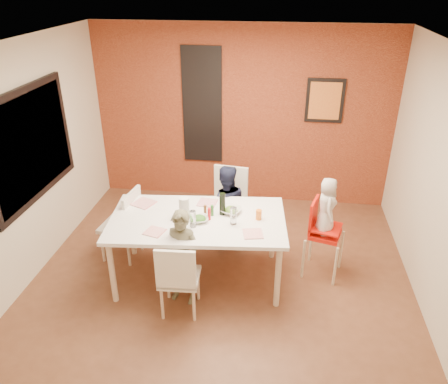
# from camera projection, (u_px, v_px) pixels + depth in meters

# --- Properties ---
(ground) EXTENTS (4.50, 4.50, 0.00)m
(ground) POSITION_uv_depth(u_px,v_px,m) (221.00, 281.00, 5.23)
(ground) COLOR brown
(ground) RESTS_ON ground
(ceiling) EXTENTS (4.50, 4.50, 0.02)m
(ceiling) POSITION_uv_depth(u_px,v_px,m) (219.00, 47.00, 4.00)
(ceiling) COLOR white
(ceiling) RESTS_ON wall_back
(wall_back) EXTENTS (4.50, 0.02, 2.70)m
(wall_back) POSITION_uv_depth(u_px,v_px,m) (242.00, 117.00, 6.60)
(wall_back) COLOR beige
(wall_back) RESTS_ON ground
(wall_front) EXTENTS (4.50, 0.02, 2.70)m
(wall_front) POSITION_uv_depth(u_px,v_px,m) (165.00, 337.00, 2.63)
(wall_front) COLOR beige
(wall_front) RESTS_ON ground
(wall_left) EXTENTS (0.02, 4.50, 2.70)m
(wall_left) POSITION_uv_depth(u_px,v_px,m) (22.00, 168.00, 4.90)
(wall_left) COLOR beige
(wall_left) RESTS_ON ground
(wall_right) EXTENTS (0.02, 4.50, 2.70)m
(wall_right) POSITION_uv_depth(u_px,v_px,m) (443.00, 193.00, 4.34)
(wall_right) COLOR beige
(wall_right) RESTS_ON ground
(brick_accent_wall) EXTENTS (4.50, 0.02, 2.70)m
(brick_accent_wall) POSITION_uv_depth(u_px,v_px,m) (242.00, 117.00, 6.59)
(brick_accent_wall) COLOR maroon
(brick_accent_wall) RESTS_ON ground
(picture_window_frame) EXTENTS (0.05, 1.70, 1.30)m
(picture_window_frame) POSITION_uv_depth(u_px,v_px,m) (30.00, 145.00, 4.98)
(picture_window_frame) COLOR black
(picture_window_frame) RESTS_ON wall_left
(picture_window_pane) EXTENTS (0.02, 1.55, 1.15)m
(picture_window_pane) POSITION_uv_depth(u_px,v_px,m) (32.00, 145.00, 4.98)
(picture_window_pane) COLOR black
(picture_window_pane) RESTS_ON wall_left
(glassblock_strip) EXTENTS (0.55, 0.03, 1.70)m
(glassblock_strip) POSITION_uv_depth(u_px,v_px,m) (202.00, 106.00, 6.58)
(glassblock_strip) COLOR silver
(glassblock_strip) RESTS_ON wall_back
(glassblock_surround) EXTENTS (0.60, 0.03, 1.76)m
(glassblock_surround) POSITION_uv_depth(u_px,v_px,m) (202.00, 106.00, 6.57)
(glassblock_surround) COLOR black
(glassblock_surround) RESTS_ON wall_back
(art_print_frame) EXTENTS (0.54, 0.03, 0.64)m
(art_print_frame) POSITION_uv_depth(u_px,v_px,m) (325.00, 101.00, 6.28)
(art_print_frame) COLOR black
(art_print_frame) RESTS_ON wall_back
(art_print_canvas) EXTENTS (0.44, 0.01, 0.54)m
(art_print_canvas) POSITION_uv_depth(u_px,v_px,m) (325.00, 101.00, 6.27)
(art_print_canvas) COLOR orange
(art_print_canvas) RESTS_ON wall_back
(dining_table) EXTENTS (2.07, 1.28, 0.82)m
(dining_table) POSITION_uv_depth(u_px,v_px,m) (198.00, 224.00, 4.97)
(dining_table) COLOR white
(dining_table) RESTS_ON ground
(chair_near) EXTENTS (0.44, 0.44, 0.89)m
(chair_near) POSITION_uv_depth(u_px,v_px,m) (178.00, 276.00, 4.52)
(chair_near) COLOR white
(chair_near) RESTS_ON ground
(chair_far) EXTENTS (0.51, 0.51, 1.00)m
(chair_far) POSITION_uv_depth(u_px,v_px,m) (229.00, 200.00, 5.89)
(chair_far) COLOR silver
(chair_far) RESTS_ON ground
(chair_left) EXTENTS (0.49, 0.49, 0.95)m
(chair_left) POSITION_uv_depth(u_px,v_px,m) (126.00, 221.00, 5.45)
(chair_left) COLOR silver
(chair_left) RESTS_ON ground
(high_chair) EXTENTS (0.50, 0.50, 0.97)m
(high_chair) POSITION_uv_depth(u_px,v_px,m) (322.00, 231.00, 5.15)
(high_chair) COLOR red
(high_chair) RESTS_ON ground
(child_near) EXTENTS (0.45, 0.34, 1.13)m
(child_near) POSITION_uv_depth(u_px,v_px,m) (182.00, 258.00, 4.70)
(child_near) COLOR brown
(child_near) RESTS_ON ground
(child_far) EXTENTS (0.64, 0.55, 1.16)m
(child_far) POSITION_uv_depth(u_px,v_px,m) (225.00, 207.00, 5.66)
(child_far) COLOR #161931
(child_far) RESTS_ON ground
(toddler) EXTENTS (0.25, 0.36, 0.70)m
(toddler) POSITION_uv_depth(u_px,v_px,m) (327.00, 206.00, 4.98)
(toddler) COLOR beige
(toddler) RESTS_ON high_chair
(plate_near_left) EXTENTS (0.24, 0.24, 0.01)m
(plate_near_left) POSITION_uv_depth(u_px,v_px,m) (155.00, 232.00, 4.67)
(plate_near_left) COLOR white
(plate_near_left) RESTS_ON dining_table
(plate_far_mid) EXTENTS (0.23, 0.23, 0.01)m
(plate_far_mid) POSITION_uv_depth(u_px,v_px,m) (207.00, 203.00, 5.25)
(plate_far_mid) COLOR silver
(plate_far_mid) RESTS_ON dining_table
(plate_near_right) EXTENTS (0.24, 0.24, 0.01)m
(plate_near_right) POSITION_uv_depth(u_px,v_px,m) (253.00, 234.00, 4.63)
(plate_near_right) COLOR white
(plate_near_right) RESTS_ON dining_table
(plate_far_left) EXTENTS (0.31, 0.31, 0.01)m
(plate_far_left) POSITION_uv_depth(u_px,v_px,m) (144.00, 203.00, 5.24)
(plate_far_left) COLOR white
(plate_far_left) RESTS_ON dining_table
(salad_bowl_a) EXTENTS (0.26, 0.26, 0.05)m
(salad_bowl_a) POSITION_uv_depth(u_px,v_px,m) (199.00, 219.00, 4.86)
(salad_bowl_a) COLOR white
(salad_bowl_a) RESTS_ON dining_table
(salad_bowl_b) EXTENTS (0.29, 0.29, 0.06)m
(salad_bowl_b) POSITION_uv_depth(u_px,v_px,m) (231.00, 210.00, 5.03)
(salad_bowl_b) COLOR white
(salad_bowl_b) RESTS_ON dining_table
(wine_bottle) EXTENTS (0.07, 0.07, 0.26)m
(wine_bottle) POSITION_uv_depth(u_px,v_px,m) (222.00, 204.00, 4.96)
(wine_bottle) COLOR black
(wine_bottle) RESTS_ON dining_table
(wine_glass_a) EXTENTS (0.07, 0.07, 0.19)m
(wine_glass_a) POSITION_uv_depth(u_px,v_px,m) (193.00, 219.00, 4.73)
(wine_glass_a) COLOR white
(wine_glass_a) RESTS_ON dining_table
(wine_glass_b) EXTENTS (0.07, 0.07, 0.20)m
(wine_glass_b) POSITION_uv_depth(u_px,v_px,m) (233.00, 216.00, 4.78)
(wine_glass_b) COLOR silver
(wine_glass_b) RESTS_ON dining_table
(paper_towel_roll) EXTENTS (0.12, 0.12, 0.26)m
(paper_towel_roll) POSITION_uv_depth(u_px,v_px,m) (184.00, 208.00, 4.88)
(paper_towel_roll) COLOR silver
(paper_towel_roll) RESTS_ON dining_table
(condiment_red) EXTENTS (0.04, 0.04, 0.14)m
(condiment_red) POSITION_uv_depth(u_px,v_px,m) (209.00, 214.00, 4.87)
(condiment_red) COLOR red
(condiment_red) RESTS_ON dining_table
(condiment_green) EXTENTS (0.03, 0.03, 0.13)m
(condiment_green) POSITION_uv_depth(u_px,v_px,m) (212.00, 210.00, 4.96)
(condiment_green) COLOR #296C24
(condiment_green) RESTS_ON dining_table
(condiment_brown) EXTENTS (0.03, 0.03, 0.13)m
(condiment_brown) POSITION_uv_depth(u_px,v_px,m) (205.00, 210.00, 4.96)
(condiment_brown) COLOR brown
(condiment_brown) RESTS_ON dining_table
(sippy_cup) EXTENTS (0.07, 0.07, 0.12)m
(sippy_cup) POSITION_uv_depth(u_px,v_px,m) (259.00, 215.00, 4.89)
(sippy_cup) COLOR orange
(sippy_cup) RESTS_ON dining_table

